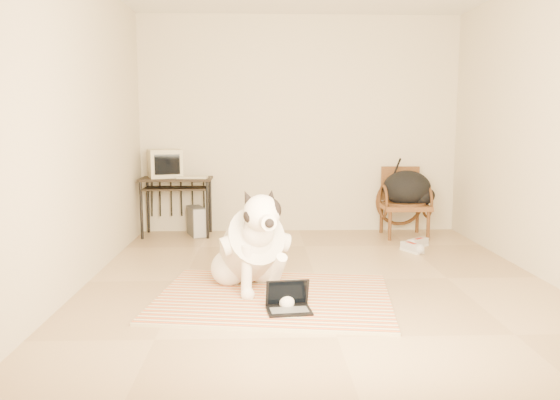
{
  "coord_description": "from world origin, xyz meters",
  "views": [
    {
      "loc": [
        -0.49,
        -4.67,
        1.37
      ],
      "look_at": [
        -0.34,
        -0.37,
        0.77
      ],
      "focal_mm": 35.0,
      "sensor_mm": 36.0,
      "label": 1
    }
  ],
  "objects": [
    {
      "name": "floor",
      "position": [
        0.0,
        0.0,
        0.0
      ],
      "size": [
        4.5,
        4.5,
        0.0
      ],
      "primitive_type": "plane",
      "color": "tan",
      "rests_on": "ground"
    },
    {
      "name": "wall_back",
      "position": [
        0.0,
        2.25,
        1.35
      ],
      "size": [
        4.5,
        0.0,
        4.5
      ],
      "primitive_type": "plane",
      "rotation": [
        1.57,
        0.0,
        0.0
      ],
      "color": "beige",
      "rests_on": "floor"
    },
    {
      "name": "wall_front",
      "position": [
        0.0,
        -2.25,
        1.35
      ],
      "size": [
        4.5,
        0.0,
        4.5
      ],
      "primitive_type": "plane",
      "rotation": [
        -1.57,
        0.0,
        0.0
      ],
      "color": "beige",
      "rests_on": "floor"
    },
    {
      "name": "wall_left",
      "position": [
        -2.0,
        0.0,
        1.35
      ],
      "size": [
        0.0,
        4.5,
        4.5
      ],
      "primitive_type": "plane",
      "rotation": [
        1.57,
        0.0,
        1.57
      ],
      "color": "beige",
      "rests_on": "floor"
    },
    {
      "name": "wall_right",
      "position": [
        2.0,
        0.0,
        1.35
      ],
      "size": [
        0.0,
        4.5,
        4.5
      ],
      "primitive_type": "plane",
      "rotation": [
        1.57,
        0.0,
        -1.57
      ],
      "color": "beige",
      "rests_on": "floor"
    },
    {
      "name": "rug",
      "position": [
        -0.39,
        -0.52,
        0.01
      ],
      "size": [
        1.99,
        1.62,
        0.02
      ],
      "color": "orange",
      "rests_on": "floor"
    },
    {
      "name": "dog",
      "position": [
        -0.57,
        -0.31,
        0.36
      ],
      "size": [
        0.67,
        1.16,
        0.91
      ],
      "color": "white",
      "rests_on": "rug"
    },
    {
      "name": "laptop",
      "position": [
        -0.29,
        -0.86,
        0.08
      ],
      "size": [
        0.34,
        0.26,
        0.22
      ],
      "color": "black",
      "rests_on": "rug"
    },
    {
      "name": "computer_desk",
      "position": [
        -1.52,
        1.97,
        0.61
      ],
      "size": [
        0.86,
        0.48,
        0.72
      ],
      "color": "black",
      "rests_on": "floor"
    },
    {
      "name": "crt_monitor",
      "position": [
        -1.66,
        2.03,
        0.89
      ],
      "size": [
        0.47,
        0.46,
        0.34
      ],
      "color": "#C2B898",
      "rests_on": "computer_desk"
    },
    {
      "name": "desk_keyboard",
      "position": [
        -1.31,
        1.89,
        0.73
      ],
      "size": [
        0.37,
        0.15,
        0.02
      ],
      "primitive_type": "cube",
      "rotation": [
        0.0,
        0.0,
        -0.05
      ],
      "color": "#C2B898",
      "rests_on": "computer_desk"
    },
    {
      "name": "pc_tower",
      "position": [
        -1.28,
        1.96,
        0.18
      ],
      "size": [
        0.28,
        0.41,
        0.36
      ],
      "color": "#535355",
      "rests_on": "floor"
    },
    {
      "name": "rattan_chair",
      "position": [
        1.26,
        1.87,
        0.42
      ],
      "size": [
        0.55,
        0.53,
        0.84
      ],
      "color": "brown",
      "rests_on": "floor"
    },
    {
      "name": "backpack",
      "position": [
        1.3,
        1.81,
        0.58
      ],
      "size": [
        0.62,
        0.48,
        0.43
      ],
      "color": "black",
      "rests_on": "rattan_chair"
    },
    {
      "name": "sneaker_left",
      "position": [
        1.14,
        1.02,
        0.04
      ],
      "size": [
        0.21,
        0.3,
        0.1
      ],
      "color": "silver",
      "rests_on": "floor"
    },
    {
      "name": "sneaker_right",
      "position": [
        1.27,
        1.25,
        0.04
      ],
      "size": [
        0.28,
        0.25,
        0.09
      ],
      "color": "silver",
      "rests_on": "floor"
    }
  ]
}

